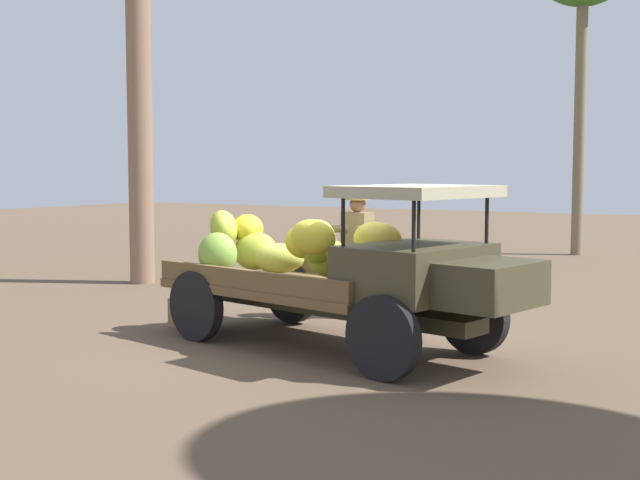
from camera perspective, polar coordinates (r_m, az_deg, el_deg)
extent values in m
plane|color=brown|center=(9.84, 1.86, -7.10)|extent=(60.00, 60.00, 0.00)
cube|color=#3E3825|center=(9.73, 0.44, -4.45)|extent=(4.00, 1.28, 0.16)
cylinder|color=black|center=(9.50, 10.24, -5.06)|extent=(0.84, 0.31, 0.83)
cylinder|color=black|center=(8.21, 4.22, -6.55)|extent=(0.84, 0.31, 0.83)
cylinder|color=black|center=(11.23, -1.94, -3.46)|extent=(0.84, 0.31, 0.83)
cylinder|color=black|center=(10.16, -8.30, -4.38)|extent=(0.84, 0.31, 0.83)
cube|color=brown|center=(10.00, -1.48, -3.15)|extent=(3.30, 2.32, 0.10)
cube|color=brown|center=(10.57, 1.54, -1.84)|extent=(2.95, 0.71, 0.22)
cube|color=brown|center=(9.43, -4.86, -2.67)|extent=(2.95, 0.71, 0.22)
cube|color=#3E3825|center=(8.88, 6.44, -2.08)|extent=(1.40, 1.72, 0.55)
cube|color=#3E3825|center=(8.39, 11.41, -2.93)|extent=(0.91, 1.19, 0.44)
cylinder|color=black|center=(9.12, 11.10, 1.51)|extent=(0.04, 0.04, 0.55)
cylinder|color=black|center=(8.05, 6.29, 1.14)|extent=(0.04, 0.04, 0.55)
cylinder|color=black|center=(9.61, 6.62, 1.74)|extent=(0.04, 0.04, 0.55)
cylinder|color=black|center=(8.59, 1.56, 1.40)|extent=(0.04, 0.04, 0.55)
cube|color=tan|center=(8.81, 6.49, 3.25)|extent=(1.51, 1.74, 0.12)
ellipsoid|color=#BABD48|center=(10.42, -2.85, -1.23)|extent=(0.75, 0.57, 0.39)
ellipsoid|color=gold|center=(10.60, -4.37, -0.74)|extent=(0.62, 0.58, 0.60)
ellipsoid|color=gold|center=(9.09, -0.49, 0.19)|extent=(0.67, 0.56, 0.48)
ellipsoid|color=#B0BE3D|center=(10.63, -6.46, 0.79)|extent=(0.63, 0.64, 0.52)
ellipsoid|color=yellow|center=(9.75, 3.86, -0.71)|extent=(0.84, 0.86, 0.52)
ellipsoid|color=#ABCF33|center=(9.71, -0.20, -0.12)|extent=(0.67, 0.66, 0.56)
ellipsoid|color=yellow|center=(10.77, -4.87, 0.75)|extent=(0.59, 0.60, 0.38)
ellipsoid|color=#97B040|center=(9.61, 3.23, -1.30)|extent=(0.75, 0.75, 0.54)
ellipsoid|color=#82B141|center=(10.15, -6.87, -0.94)|extent=(0.58, 0.53, 0.52)
ellipsoid|color=yellow|center=(9.73, -1.11, -0.10)|extent=(0.49, 0.52, 0.49)
ellipsoid|color=#B5D043|center=(9.95, 0.68, -1.28)|extent=(0.65, 0.56, 0.59)
ellipsoid|color=gold|center=(9.61, 3.86, 0.08)|extent=(0.73, 0.56, 0.44)
cylinder|color=#B4AFA0|center=(11.53, 3.03, -3.30)|extent=(0.15, 0.15, 0.81)
cylinder|color=#B4AFA0|center=(11.69, 2.00, -3.18)|extent=(0.15, 0.15, 0.81)
cube|color=olive|center=(11.53, 2.53, 0.30)|extent=(0.43, 0.30, 0.63)
cylinder|color=olive|center=(11.38, 2.63, 0.72)|extent=(0.28, 0.40, 0.10)
cylinder|color=olive|center=(11.50, 1.83, 0.77)|extent=(0.36, 0.34, 0.10)
sphere|color=#895F41|center=(11.50, 2.53, 2.41)|extent=(0.22, 0.22, 0.22)
cylinder|color=#9D8042|center=(11.50, 2.54, 2.74)|extent=(0.34, 0.34, 0.02)
cylinder|color=#9D8042|center=(11.50, 2.54, 3.04)|extent=(0.20, 0.20, 0.10)
cube|color=olive|center=(11.06, -8.49, -4.85)|extent=(0.58, 0.54, 0.37)
cylinder|color=#866650|center=(15.42, -12.03, 11.30)|extent=(0.43, 0.43, 7.60)
cylinder|color=#72684D|center=(20.83, 16.98, 7.52)|extent=(0.26, 0.26, 6.17)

